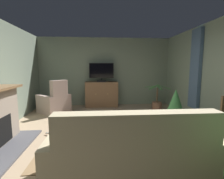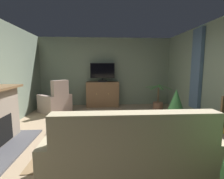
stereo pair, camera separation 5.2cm
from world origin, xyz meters
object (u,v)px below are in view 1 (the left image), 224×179
at_px(potted_plant_small_fern_corner, 175,107).
at_px(cat, 59,134).
at_px(tv_cabinet, 102,95).
at_px(sofa_floral, 132,158).
at_px(tv_remote, 109,120).
at_px(armchair_near_window, 55,103).
at_px(folded_newspaper, 109,120).
at_px(coffee_table, 117,123).
at_px(potted_plant_leafy_by_curtain, 157,103).
at_px(television, 101,72).

height_order(potted_plant_small_fern_corner, cat, potted_plant_small_fern_corner).
bearing_deg(tv_cabinet, sofa_floral, -85.76).
distance_m(tv_cabinet, potted_plant_small_fern_corner, 3.10).
xyz_separation_m(tv_remote, armchair_near_window, (-1.65, 2.34, -0.12)).
xyz_separation_m(tv_cabinet, tv_remote, (0.08, -3.11, -0.00)).
xyz_separation_m(tv_remote, folded_newspaper, (0.02, 0.04, -0.01)).
relative_size(coffee_table, folded_newspaper, 3.50).
relative_size(tv_cabinet, potted_plant_small_fern_corner, 1.23).
height_order(tv_cabinet, armchair_near_window, armchair_near_window).
distance_m(coffee_table, cat, 1.26).
relative_size(folded_newspaper, potted_plant_leafy_by_curtain, 0.34).
height_order(sofa_floral, cat, sofa_floral).
xyz_separation_m(sofa_floral, potted_plant_small_fern_corner, (1.39, 1.77, 0.22)).
xyz_separation_m(coffee_table, cat, (-1.21, 0.21, -0.28)).
bearing_deg(tv_remote, coffee_table, 155.67).
height_order(television, folded_newspaper, television).
relative_size(potted_plant_small_fern_corner, cat, 1.68).
height_order(sofa_floral, potted_plant_small_fern_corner, sofa_floral).
distance_m(tv_cabinet, cat, 3.06).
xyz_separation_m(television, potted_plant_small_fern_corner, (1.72, -2.52, -0.77)).
height_order(potted_plant_leafy_by_curtain, potted_plant_small_fern_corner, potted_plant_small_fern_corner).
bearing_deg(folded_newspaper, potted_plant_small_fern_corner, 9.70).
relative_size(potted_plant_leafy_by_curtain, potted_plant_small_fern_corner, 0.89).
xyz_separation_m(folded_newspaper, cat, (-1.05, 0.18, -0.34)).
bearing_deg(tv_remote, armchair_near_window, -83.72).
bearing_deg(sofa_floral, armchair_near_window, 117.86).
xyz_separation_m(tv_remote, potted_plant_leafy_by_curtain, (1.91, 2.57, -0.24)).
distance_m(coffee_table, folded_newspaper, 0.18).
relative_size(sofa_floral, potted_plant_small_fern_corner, 2.14).
distance_m(television, folded_newspaper, 3.15).
height_order(armchair_near_window, potted_plant_small_fern_corner, armchair_near_window).
xyz_separation_m(coffee_table, armchair_near_window, (-1.83, 2.33, -0.05)).
height_order(armchair_near_window, cat, armchair_near_window).
distance_m(television, potted_plant_small_fern_corner, 3.14).
bearing_deg(cat, armchair_near_window, 106.30).
bearing_deg(tv_remote, tv_cabinet, -117.38).
relative_size(armchair_near_window, cat, 1.94).
bearing_deg(tv_remote, potted_plant_leafy_by_curtain, -155.49).
xyz_separation_m(television, cat, (-0.95, -2.84, -1.23)).
bearing_deg(tv_remote, sofa_floral, 72.11).
xyz_separation_m(tv_cabinet, sofa_floral, (0.32, -4.35, -0.12)).
relative_size(coffee_table, potted_plant_leafy_by_curtain, 1.17).
relative_size(television, armchair_near_window, 0.79).
bearing_deg(potted_plant_leafy_by_curtain, cat, -141.40).
height_order(tv_remote, potted_plant_leafy_by_curtain, potted_plant_leafy_by_curtain).
bearing_deg(armchair_near_window, sofa_floral, -62.14).
relative_size(coffee_table, cat, 1.76).
xyz_separation_m(armchair_near_window, potted_plant_leafy_by_curtain, (3.56, 0.23, -0.13)).
bearing_deg(coffee_table, television, 94.97).
bearing_deg(potted_plant_small_fern_corner, tv_cabinet, 123.68).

